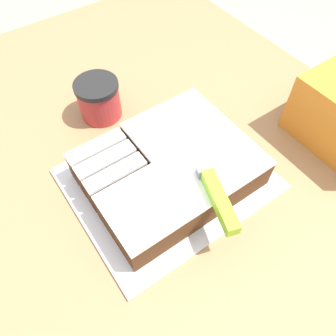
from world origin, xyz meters
TOP-DOWN VIEW (x-y plane):
  - ground_plane at (0.00, 0.00)m, footprint 8.00×8.00m
  - countertop at (0.00, 0.00)m, footprint 1.40×1.10m
  - cake_board at (-0.02, 0.05)m, footprint 0.30×0.36m
  - cake at (-0.02, 0.06)m, footprint 0.24×0.30m
  - knife at (0.07, 0.08)m, footprint 0.27×0.11m
  - coffee_cup at (-0.26, 0.03)m, footprint 0.09×0.09m

SIDE VIEW (x-z plane):
  - ground_plane at x=0.00m, z-range 0.00..0.00m
  - countertop at x=0.00m, z-range 0.00..0.95m
  - cake_board at x=-0.02m, z-range 0.95..0.95m
  - cake at x=-0.02m, z-range 0.95..1.02m
  - coffee_cup at x=-0.26m, z-range 0.95..1.03m
  - knife at x=0.07m, z-range 1.02..1.04m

